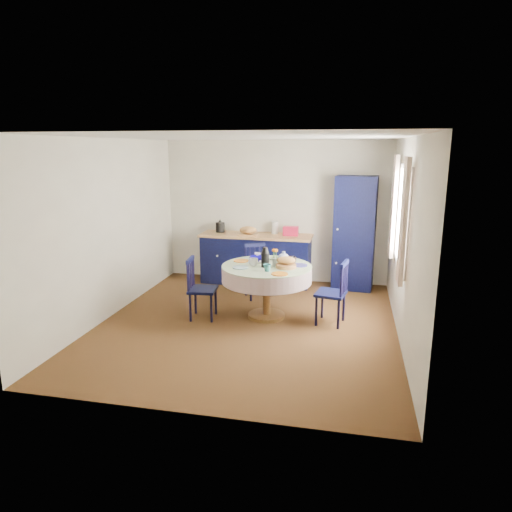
{
  "coord_description": "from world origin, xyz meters",
  "views": [
    {
      "loc": [
        1.34,
        -5.76,
        2.37
      ],
      "look_at": [
        0.08,
        0.2,
        0.92
      ],
      "focal_mm": 32.0,
      "sensor_mm": 36.0,
      "label": 1
    }
  ],
  "objects_px": {
    "chair_far": "(257,271)",
    "cobalt_bowl": "(259,259)",
    "mug_d": "(257,256)",
    "chair_right": "(334,292)",
    "mug_b": "(267,268)",
    "chair_left": "(200,288)",
    "mug_a": "(253,262)",
    "kitchen_counter": "(256,258)",
    "pantry_cabinet": "(354,233)",
    "dining_table": "(267,274)",
    "mug_c": "(292,260)"
  },
  "relations": [
    {
      "from": "kitchen_counter",
      "to": "mug_a",
      "type": "xyz_separation_m",
      "value": [
        0.32,
        -1.71,
        0.36
      ]
    },
    {
      "from": "pantry_cabinet",
      "to": "mug_b",
      "type": "height_order",
      "value": "pantry_cabinet"
    },
    {
      "from": "kitchen_counter",
      "to": "cobalt_bowl",
      "type": "height_order",
      "value": "kitchen_counter"
    },
    {
      "from": "chair_far",
      "to": "mug_c",
      "type": "bearing_deg",
      "value": -75.25
    },
    {
      "from": "chair_far",
      "to": "mug_c",
      "type": "xyz_separation_m",
      "value": [
        0.65,
        -0.69,
        0.38
      ]
    },
    {
      "from": "mug_a",
      "to": "mug_d",
      "type": "relative_size",
      "value": 1.44
    },
    {
      "from": "pantry_cabinet",
      "to": "kitchen_counter",
      "type": "bearing_deg",
      "value": -172.84
    },
    {
      "from": "mug_d",
      "to": "chair_far",
      "type": "bearing_deg",
      "value": 102.73
    },
    {
      "from": "chair_left",
      "to": "chair_far",
      "type": "xyz_separation_m",
      "value": [
        0.59,
        1.1,
        -0.01
      ]
    },
    {
      "from": "dining_table",
      "to": "mug_d",
      "type": "height_order",
      "value": "dining_table"
    },
    {
      "from": "kitchen_counter",
      "to": "chair_right",
      "type": "xyz_separation_m",
      "value": [
        1.44,
        -1.71,
        -0.0
      ]
    },
    {
      "from": "chair_far",
      "to": "dining_table",
      "type": "bearing_deg",
      "value": -98.02
    },
    {
      "from": "dining_table",
      "to": "chair_left",
      "type": "height_order",
      "value": "dining_table"
    },
    {
      "from": "dining_table",
      "to": "chair_right",
      "type": "distance_m",
      "value": 0.95
    },
    {
      "from": "chair_far",
      "to": "mug_a",
      "type": "relative_size",
      "value": 6.5
    },
    {
      "from": "chair_left",
      "to": "chair_right",
      "type": "height_order",
      "value": "chair_right"
    },
    {
      "from": "chair_right",
      "to": "cobalt_bowl",
      "type": "xyz_separation_m",
      "value": [
        -1.1,
        0.29,
        0.34
      ]
    },
    {
      "from": "chair_right",
      "to": "mug_a",
      "type": "xyz_separation_m",
      "value": [
        -1.12,
        0.01,
        0.36
      ]
    },
    {
      "from": "chair_left",
      "to": "mug_a",
      "type": "height_order",
      "value": "chair_left"
    },
    {
      "from": "mug_b",
      "to": "mug_a",
      "type": "bearing_deg",
      "value": 134.02
    },
    {
      "from": "chair_right",
      "to": "mug_b",
      "type": "xyz_separation_m",
      "value": [
        -0.88,
        -0.24,
        0.36
      ]
    },
    {
      "from": "kitchen_counter",
      "to": "pantry_cabinet",
      "type": "xyz_separation_m",
      "value": [
        1.7,
        0.04,
        0.5
      ]
    },
    {
      "from": "kitchen_counter",
      "to": "chair_left",
      "type": "relative_size",
      "value": 2.26
    },
    {
      "from": "chair_far",
      "to": "cobalt_bowl",
      "type": "distance_m",
      "value": 0.76
    },
    {
      "from": "mug_a",
      "to": "mug_d",
      "type": "bearing_deg",
      "value": 94.08
    },
    {
      "from": "dining_table",
      "to": "mug_a",
      "type": "xyz_separation_m",
      "value": [
        -0.19,
        -0.05,
        0.17
      ]
    },
    {
      "from": "pantry_cabinet",
      "to": "dining_table",
      "type": "xyz_separation_m",
      "value": [
        -1.18,
        -1.7,
        -0.32
      ]
    },
    {
      "from": "kitchen_counter",
      "to": "mug_a",
      "type": "bearing_deg",
      "value": -78.04
    },
    {
      "from": "pantry_cabinet",
      "to": "chair_left",
      "type": "xyz_separation_m",
      "value": [
        -2.1,
        -1.92,
        -0.52
      ]
    },
    {
      "from": "mug_c",
      "to": "cobalt_bowl",
      "type": "distance_m",
      "value": 0.49
    },
    {
      "from": "pantry_cabinet",
      "to": "chair_left",
      "type": "height_order",
      "value": "pantry_cabinet"
    },
    {
      "from": "dining_table",
      "to": "mug_a",
      "type": "height_order",
      "value": "dining_table"
    },
    {
      "from": "chair_left",
      "to": "chair_far",
      "type": "height_order",
      "value": "chair_left"
    },
    {
      "from": "pantry_cabinet",
      "to": "chair_left",
      "type": "distance_m",
      "value": 2.89
    },
    {
      "from": "pantry_cabinet",
      "to": "mug_d",
      "type": "bearing_deg",
      "value": -131.0
    },
    {
      "from": "chair_left",
      "to": "mug_b",
      "type": "height_order",
      "value": "chair_left"
    },
    {
      "from": "pantry_cabinet",
      "to": "mug_b",
      "type": "relative_size",
      "value": 18.32
    },
    {
      "from": "mug_b",
      "to": "mug_c",
      "type": "height_order",
      "value": "mug_c"
    },
    {
      "from": "cobalt_bowl",
      "to": "dining_table",
      "type": "bearing_deg",
      "value": -53.31
    },
    {
      "from": "chair_left",
      "to": "chair_right",
      "type": "distance_m",
      "value": 1.86
    },
    {
      "from": "chair_right",
      "to": "mug_b",
      "type": "bearing_deg",
      "value": -63.54
    },
    {
      "from": "chair_right",
      "to": "mug_c",
      "type": "bearing_deg",
      "value": -101.12
    },
    {
      "from": "kitchen_counter",
      "to": "dining_table",
      "type": "bearing_deg",
      "value": -71.58
    },
    {
      "from": "chair_far",
      "to": "cobalt_bowl",
      "type": "xyz_separation_m",
      "value": [
        0.16,
        -0.65,
        0.36
      ]
    },
    {
      "from": "mug_b",
      "to": "mug_c",
      "type": "distance_m",
      "value": 0.56
    },
    {
      "from": "dining_table",
      "to": "cobalt_bowl",
      "type": "height_order",
      "value": "dining_table"
    },
    {
      "from": "dining_table",
      "to": "mug_c",
      "type": "xyz_separation_m",
      "value": [
        0.32,
        0.19,
        0.17
      ]
    },
    {
      "from": "pantry_cabinet",
      "to": "cobalt_bowl",
      "type": "relative_size",
      "value": 7.2
    },
    {
      "from": "kitchen_counter",
      "to": "chair_left",
      "type": "bearing_deg",
      "value": -101.08
    },
    {
      "from": "chair_far",
      "to": "mug_d",
      "type": "bearing_deg",
      "value": -106.03
    }
  ]
}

